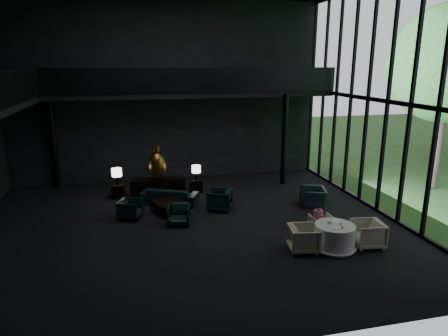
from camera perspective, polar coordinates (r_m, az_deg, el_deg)
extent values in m
cube|color=black|center=(13.43, -4.85, -8.45)|extent=(14.00, 12.00, 0.02)
cube|color=black|center=(18.35, -7.90, 10.65)|extent=(14.00, 0.04, 8.00)
cube|color=black|center=(6.58, 2.02, 3.45)|extent=(14.00, 0.04, 8.00)
cube|color=black|center=(17.48, -4.27, 10.55)|extent=(12.00, 2.00, 0.25)
cube|color=black|center=(12.68, -28.67, 9.91)|extent=(0.06, 12.00, 1.00)
cube|color=black|center=(16.46, -3.75, 12.38)|extent=(12.00, 0.06, 1.00)
cylinder|color=black|center=(18.52, -23.19, 3.38)|extent=(0.24, 0.24, 4.00)
cylinder|color=black|center=(17.78, 8.59, 3.99)|extent=(0.24, 0.24, 4.00)
cylinder|color=#382D23|center=(19.27, 28.42, 4.56)|extent=(0.36, 0.36, 4.90)
cube|color=black|center=(16.61, -9.41, -2.68)|extent=(2.23, 0.51, 0.71)
ellipsoid|color=#AD7F32|center=(16.28, -9.52, 0.35)|extent=(0.73, 0.73, 1.14)
cylinder|color=#AD7F32|center=(16.12, -9.63, 2.70)|extent=(0.25, 0.25, 0.23)
cube|color=black|center=(16.68, -14.90, -3.18)|extent=(0.51, 0.51, 0.56)
cylinder|color=black|center=(16.51, -15.01, -1.73)|extent=(0.12, 0.12, 0.35)
cylinder|color=white|center=(16.42, -15.09, -0.60)|extent=(0.40, 0.40, 0.32)
cube|color=black|center=(16.88, -3.99, -2.53)|extent=(0.49, 0.49, 0.54)
cylinder|color=black|center=(16.69, -3.98, -1.19)|extent=(0.11, 0.11, 0.33)
cylinder|color=white|center=(16.61, -4.00, -0.15)|extent=(0.37, 0.37, 0.30)
imported|color=black|center=(15.56, -7.81, -3.50)|extent=(2.30, 1.51, 0.87)
imported|color=black|center=(14.38, -13.26, -5.68)|extent=(0.85, 0.87, 0.71)
imported|color=black|center=(14.76, -0.64, -4.26)|extent=(1.15, 1.18, 0.94)
imported|color=black|center=(13.58, -6.49, -6.55)|extent=(0.84, 0.81, 0.73)
imported|color=black|center=(15.62, 12.64, -3.70)|extent=(0.88, 1.12, 0.85)
cube|color=black|center=(14.67, -7.88, -5.56)|extent=(1.26, 1.26, 0.44)
cylinder|color=white|center=(12.23, 15.48, -9.47)|extent=(1.16, 1.16, 0.75)
cone|color=white|center=(12.36, 15.37, -10.84)|extent=(1.31, 1.31, 0.10)
imported|color=beige|center=(13.10, 13.76, -7.94)|extent=(0.62, 0.58, 0.64)
imported|color=#B5AB99|center=(12.65, 19.86, -8.51)|extent=(0.97, 1.02, 0.95)
imported|color=beige|center=(11.88, 11.31, -9.53)|extent=(0.94, 0.99, 0.90)
cylinder|color=#CF87AB|center=(12.84, 13.31, -6.77)|extent=(0.29, 0.29, 0.41)
sphere|color=#D8A884|center=(12.73, 13.40, -5.48)|extent=(0.21, 0.21, 0.21)
ellipsoid|color=black|center=(12.72, 13.40, -5.35)|extent=(0.22, 0.22, 0.14)
cylinder|color=white|center=(11.85, 15.69, -8.27)|extent=(0.28, 0.28, 0.01)
cylinder|color=white|center=(12.29, 15.99, -7.44)|extent=(0.26, 0.26, 0.02)
cylinder|color=white|center=(12.17, 16.57, -7.73)|extent=(0.18, 0.18, 0.01)
cylinder|color=white|center=(12.12, 16.42, -7.64)|extent=(0.09, 0.09, 0.06)
ellipsoid|color=white|center=(12.14, 14.89, -7.46)|extent=(0.17, 0.17, 0.09)
cylinder|color=#99999E|center=(11.87, 16.54, -8.13)|extent=(0.07, 0.07, 0.08)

